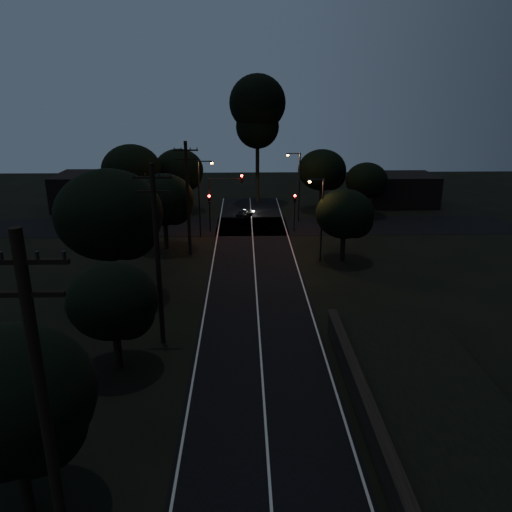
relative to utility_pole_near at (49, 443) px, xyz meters
name	(u,v)px	position (x,y,z in m)	size (l,w,h in m)	color
road_surface	(254,257)	(6.00, 33.12, -6.23)	(60.00, 70.00, 0.03)	black
retaining_wall	(465,469)	(13.74, 5.00, -5.63)	(6.93, 26.00, 1.60)	black
utility_pole_near	(49,443)	(0.00, 0.00, 0.00)	(2.20, 0.30, 12.00)	black
utility_pole_mid	(157,254)	(0.00, 17.00, -0.51)	(2.20, 0.30, 11.00)	black
utility_pole_far	(188,197)	(0.00, 34.00, -0.76)	(2.20, 0.30, 10.50)	black
tree_left_a	(14,403)	(-2.79, 3.88, -1.45)	(5.86, 5.86, 7.41)	black
tree_left_b	(116,303)	(-1.83, 13.90, -2.25)	(4.85, 4.85, 6.17)	black
tree_left_c	(113,217)	(-4.23, 23.85, -0.03)	(7.61, 7.61, 9.61)	black
tree_left_d	(166,201)	(-2.30, 35.88, -1.51)	(5.76, 5.76, 7.31)	black
tree_far_nw	(180,171)	(-2.78, 51.88, -1.20)	(6.15, 6.15, 7.79)	black
tree_far_w	(133,171)	(-7.76, 47.86, -0.54)	(6.88, 6.88, 8.78)	black
tree_far_ne	(324,171)	(15.21, 51.88, -1.28)	(6.07, 6.07, 7.68)	black
tree_far_e	(368,182)	(20.18, 48.90, -2.08)	(5.07, 5.07, 6.43)	black
tree_right_a	(347,215)	(14.18, 31.90, -2.01)	(5.14, 5.14, 6.54)	black
tall_pine	(257,111)	(7.00, 57.00, 5.83)	(7.36, 7.36, 16.73)	black
building_left	(97,191)	(-14.00, 54.00, -4.05)	(10.00, 8.00, 4.40)	black
building_right	(399,189)	(26.00, 55.00, -4.25)	(9.00, 7.00, 4.00)	black
signal_left	(210,206)	(1.40, 41.99, -3.41)	(0.28, 0.35, 4.10)	black
signal_right	(295,205)	(10.60, 41.99, -3.41)	(0.28, 0.35, 4.10)	black
signal_mast	(225,192)	(3.09, 41.99, -1.91)	(3.70, 0.35, 6.25)	black
streetlight_a	(201,193)	(0.69, 40.00, -1.61)	(1.66, 0.26, 8.00)	black
streetlight_b	(298,182)	(11.31, 46.00, -1.61)	(1.66, 0.26, 8.00)	black
streetlight_c	(320,214)	(11.83, 32.00, -1.89)	(1.46, 0.26, 7.50)	black
car	(244,213)	(5.15, 48.00, -5.73)	(1.23, 3.05, 1.04)	black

